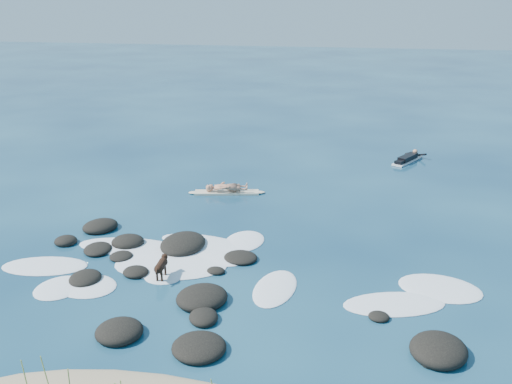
# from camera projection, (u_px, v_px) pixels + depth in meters

# --- Properties ---
(ground) EXTENTS (160.00, 160.00, 0.00)m
(ground) POSITION_uv_depth(u_px,v_px,m) (232.00, 259.00, 18.10)
(ground) COLOR #0A2642
(ground) RESTS_ON ground
(reef_rocks) EXTENTS (13.08, 7.97, 0.54)m
(reef_rocks) POSITION_uv_depth(u_px,v_px,m) (190.00, 280.00, 16.51)
(reef_rocks) COLOR black
(reef_rocks) RESTS_ON ground
(breaking_foam) EXTENTS (14.57, 6.17, 0.12)m
(breaking_foam) POSITION_uv_depth(u_px,v_px,m) (204.00, 268.00, 17.50)
(breaking_foam) COLOR white
(breaking_foam) RESTS_ON ground
(standing_surfer_rig) EXTENTS (3.23, 1.14, 1.85)m
(standing_surfer_rig) POSITION_uv_depth(u_px,v_px,m) (227.00, 177.00, 23.86)
(standing_surfer_rig) COLOR beige
(standing_surfer_rig) RESTS_ON ground
(paddling_surfer_rig) EXTENTS (1.76, 2.54, 0.46)m
(paddling_surfer_rig) POSITION_uv_depth(u_px,v_px,m) (408.00, 159.00, 28.70)
(paddling_surfer_rig) COLOR white
(paddling_surfer_rig) RESTS_ON ground
(dog) EXTENTS (0.31, 1.06, 0.67)m
(dog) POSITION_uv_depth(u_px,v_px,m) (161.00, 265.00, 16.69)
(dog) COLOR black
(dog) RESTS_ON ground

